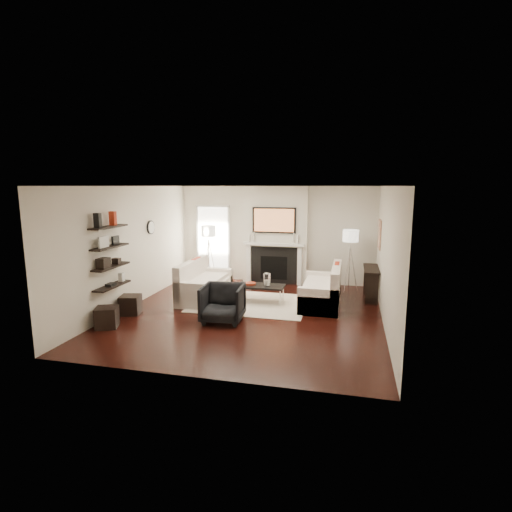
% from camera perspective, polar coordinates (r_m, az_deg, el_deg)
% --- Properties ---
extents(room_envelope, '(6.00, 6.00, 6.00)m').
position_cam_1_polar(room_envelope, '(8.34, -0.96, 0.66)').
color(room_envelope, black).
rests_on(room_envelope, ground).
extents(chimney_breast, '(1.80, 0.25, 2.70)m').
position_cam_1_polar(chimney_breast, '(11.12, 2.74, 2.99)').
color(chimney_breast, silver).
rests_on(chimney_breast, floor).
extents(fireplace_surround, '(1.30, 0.02, 1.04)m').
position_cam_1_polar(fireplace_surround, '(11.12, 2.57, -1.34)').
color(fireplace_surround, black).
rests_on(fireplace_surround, floor).
extents(firebox, '(0.75, 0.02, 0.65)m').
position_cam_1_polar(firebox, '(11.13, 2.56, -1.70)').
color(firebox, black).
rests_on(firebox, floor).
extents(mantel_pilaster_l, '(0.12, 0.08, 1.10)m').
position_cam_1_polar(mantel_pilaster_l, '(11.24, -1.06, -1.05)').
color(mantel_pilaster_l, white).
rests_on(mantel_pilaster_l, floor).
extents(mantel_pilaster_r, '(0.12, 0.08, 1.10)m').
position_cam_1_polar(mantel_pilaster_r, '(10.98, 6.24, -1.38)').
color(mantel_pilaster_r, white).
rests_on(mantel_pilaster_r, floor).
extents(mantel_shelf, '(1.70, 0.18, 0.07)m').
position_cam_1_polar(mantel_shelf, '(10.97, 2.55, 1.68)').
color(mantel_shelf, white).
rests_on(mantel_shelf, chimney_breast).
extents(tv_body, '(1.20, 0.06, 0.70)m').
position_cam_1_polar(tv_body, '(10.92, 2.60, 5.13)').
color(tv_body, black).
rests_on(tv_body, chimney_breast).
extents(tv_screen, '(1.10, 0.00, 0.62)m').
position_cam_1_polar(tv_screen, '(10.89, 2.57, 5.12)').
color(tv_screen, '#BF723F').
rests_on(tv_screen, tv_body).
extents(candlestick_l_tall, '(0.04, 0.04, 0.30)m').
position_cam_1_polar(candlestick_l_tall, '(11.07, -0.24, 2.74)').
color(candlestick_l_tall, silver).
rests_on(candlestick_l_tall, mantel_shelf).
extents(candlestick_l_short, '(0.04, 0.04, 0.24)m').
position_cam_1_polar(candlestick_l_short, '(11.11, -0.89, 2.60)').
color(candlestick_l_short, silver).
rests_on(candlestick_l_short, mantel_shelf).
extents(candlestick_r_tall, '(0.04, 0.04, 0.30)m').
position_cam_1_polar(candlestick_r_tall, '(10.87, 5.41, 2.55)').
color(candlestick_r_tall, silver).
rests_on(candlestick_r_tall, mantel_shelf).
extents(candlestick_r_short, '(0.04, 0.04, 0.24)m').
position_cam_1_polar(candlestick_r_short, '(10.85, 6.09, 2.37)').
color(candlestick_r_short, silver).
rests_on(candlestick_r_short, mantel_shelf).
extents(hallway_panel, '(0.90, 0.02, 2.10)m').
position_cam_1_polar(hallway_panel, '(11.74, -6.09, 1.84)').
color(hallway_panel, white).
rests_on(hallway_panel, floor).
extents(door_trim_l, '(0.06, 0.06, 2.16)m').
position_cam_1_polar(door_trim_l, '(11.89, -8.30, 1.89)').
color(door_trim_l, white).
rests_on(door_trim_l, floor).
extents(door_trim_r, '(0.06, 0.06, 2.16)m').
position_cam_1_polar(door_trim_r, '(11.57, -3.88, 1.75)').
color(door_trim_r, white).
rests_on(door_trim_r, floor).
extents(door_trim_top, '(1.02, 0.06, 0.06)m').
position_cam_1_polar(door_trim_top, '(11.62, -6.22, 7.10)').
color(door_trim_top, white).
rests_on(door_trim_top, wall_back).
extents(rug, '(2.60, 2.00, 0.01)m').
position_cam_1_polar(rug, '(9.37, -0.80, -6.74)').
color(rug, beige).
rests_on(rug, floor).
extents(loveseat_left_base, '(0.85, 1.80, 0.42)m').
position_cam_1_polar(loveseat_left_base, '(9.75, -7.27, -4.91)').
color(loveseat_left_base, white).
rests_on(loveseat_left_base, floor).
extents(loveseat_left_back, '(0.18, 1.80, 0.80)m').
position_cam_1_polar(loveseat_left_back, '(9.79, -9.15, -2.98)').
color(loveseat_left_back, white).
rests_on(loveseat_left_back, floor).
extents(loveseat_left_arm_n, '(0.85, 0.18, 0.60)m').
position_cam_1_polar(loveseat_left_arm_n, '(9.00, -9.11, -5.63)').
color(loveseat_left_arm_n, white).
rests_on(loveseat_left_arm_n, floor).
extents(loveseat_left_arm_s, '(0.85, 0.18, 0.60)m').
position_cam_1_polar(loveseat_left_arm_s, '(10.46, -5.71, -3.34)').
color(loveseat_left_arm_s, white).
rests_on(loveseat_left_arm_s, floor).
extents(loveseat_left_cushion, '(0.63, 1.44, 0.10)m').
position_cam_1_polar(loveseat_left_cushion, '(9.67, -7.02, -3.44)').
color(loveseat_left_cushion, white).
rests_on(loveseat_left_cushion, loveseat_left_base).
extents(pillow_left_orange, '(0.10, 0.42, 0.42)m').
position_cam_1_polar(pillow_left_orange, '(10.02, -8.52, -1.48)').
color(pillow_left_orange, '#B02C15').
rests_on(pillow_left_orange, loveseat_left_cushion).
extents(pillow_left_charcoal, '(0.10, 0.40, 0.40)m').
position_cam_1_polar(pillow_left_charcoal, '(9.48, -9.87, -2.23)').
color(pillow_left_charcoal, black).
rests_on(pillow_left_charcoal, loveseat_left_cushion).
extents(loveseat_right_base, '(0.85, 1.80, 0.42)m').
position_cam_1_polar(loveseat_right_base, '(9.32, 9.22, -5.65)').
color(loveseat_right_base, white).
rests_on(loveseat_right_base, floor).
extents(loveseat_right_back, '(0.18, 1.80, 0.80)m').
position_cam_1_polar(loveseat_right_back, '(9.23, 11.36, -3.86)').
color(loveseat_right_back, white).
rests_on(loveseat_right_back, floor).
extents(loveseat_right_arm_n, '(0.85, 0.18, 0.60)m').
position_cam_1_polar(loveseat_right_arm_n, '(8.52, 8.82, -6.51)').
color(loveseat_right_arm_n, white).
rests_on(loveseat_right_arm_n, floor).
extents(loveseat_right_arm_s, '(0.85, 0.18, 0.60)m').
position_cam_1_polar(loveseat_right_arm_s, '(10.08, 9.59, -3.94)').
color(loveseat_right_arm_s, white).
rests_on(loveseat_right_arm_s, floor).
extents(loveseat_right_cushion, '(0.63, 1.44, 0.10)m').
position_cam_1_polar(loveseat_right_cushion, '(9.26, 8.96, -4.09)').
color(loveseat_right_cushion, white).
rests_on(loveseat_right_cushion, loveseat_right_base).
extents(pillow_right_orange, '(0.10, 0.42, 0.42)m').
position_cam_1_polar(pillow_right_orange, '(9.47, 11.47, -2.23)').
color(pillow_right_orange, '#B02C15').
rests_on(pillow_right_orange, loveseat_right_cushion).
extents(pillow_right_charcoal, '(0.10, 0.40, 0.40)m').
position_cam_1_polar(pillow_right_charcoal, '(8.89, 11.32, -3.10)').
color(pillow_right_charcoal, black).
rests_on(pillow_right_charcoal, loveseat_right_cushion).
extents(coffee_table, '(1.10, 0.55, 0.04)m').
position_cam_1_polar(coffee_table, '(9.32, 0.66, -4.31)').
color(coffee_table, black).
rests_on(coffee_table, floor).
extents(coffee_leg_nw, '(0.02, 0.02, 0.38)m').
position_cam_1_polar(coffee_leg_nw, '(9.29, -2.67, -5.71)').
color(coffee_leg_nw, silver).
rests_on(coffee_leg_nw, floor).
extents(coffee_leg_ne, '(0.02, 0.02, 0.38)m').
position_cam_1_polar(coffee_leg_ne, '(9.07, 3.45, -6.11)').
color(coffee_leg_ne, silver).
rests_on(coffee_leg_ne, floor).
extents(coffee_leg_sw, '(0.02, 0.02, 0.38)m').
position_cam_1_polar(coffee_leg_sw, '(9.70, -1.94, -5.03)').
color(coffee_leg_sw, silver).
rests_on(coffee_leg_sw, floor).
extents(coffee_leg_se, '(0.02, 0.02, 0.38)m').
position_cam_1_polar(coffee_leg_se, '(9.49, 3.92, -5.39)').
color(coffee_leg_se, silver).
rests_on(coffee_leg_se, floor).
extents(hurricane_glass, '(0.17, 0.17, 0.30)m').
position_cam_1_polar(hurricane_glass, '(9.25, 1.57, -3.41)').
color(hurricane_glass, white).
rests_on(hurricane_glass, coffee_table).
extents(hurricane_candle, '(0.09, 0.09, 0.13)m').
position_cam_1_polar(hurricane_candle, '(9.27, 1.57, -3.80)').
color(hurricane_candle, white).
rests_on(hurricane_candle, coffee_table).
extents(copper_bowl, '(0.27, 0.27, 0.04)m').
position_cam_1_polar(copper_bowl, '(9.37, -0.83, -3.96)').
color(copper_bowl, '#A3321B').
rests_on(copper_bowl, coffee_table).
extents(armchair, '(0.86, 0.82, 0.83)m').
position_cam_1_polar(armchair, '(8.08, -4.79, -6.48)').
color(armchair, black).
rests_on(armchair, floor).
extents(lamp_left_post, '(0.02, 0.02, 1.20)m').
position_cam_1_polar(lamp_left_post, '(11.44, -6.72, -0.67)').
color(lamp_left_post, silver).
rests_on(lamp_left_post, floor).
extents(lamp_left_shade, '(0.40, 0.40, 0.30)m').
position_cam_1_polar(lamp_left_shade, '(11.32, -6.80, 3.56)').
color(lamp_left_shade, white).
rests_on(lamp_left_shade, lamp_left_post).
extents(lamp_left_leg_a, '(0.25, 0.02, 1.23)m').
position_cam_1_polar(lamp_left_leg_a, '(11.41, -6.20, -0.70)').
color(lamp_left_leg_a, silver).
rests_on(lamp_left_leg_a, floor).
extents(lamp_left_leg_b, '(0.14, 0.22, 1.23)m').
position_cam_1_polar(lamp_left_leg_b, '(11.55, -6.81, -0.57)').
color(lamp_left_leg_b, silver).
rests_on(lamp_left_leg_b, floor).
extents(lamp_left_leg_c, '(0.14, 0.22, 1.23)m').
position_cam_1_polar(lamp_left_leg_c, '(11.37, -7.14, -0.75)').
color(lamp_left_leg_c, silver).
rests_on(lamp_left_leg_c, floor).
extents(lamp_right_post, '(0.02, 0.02, 1.20)m').
position_cam_1_polar(lamp_right_post, '(10.59, 13.19, -1.73)').
color(lamp_right_post, silver).
rests_on(lamp_right_post, floor).
extents(lamp_right_shade, '(0.40, 0.40, 0.30)m').
position_cam_1_polar(lamp_right_shade, '(10.46, 13.37, 2.84)').
color(lamp_right_shade, white).
rests_on(lamp_right_shade, lamp_right_post).
extents(lamp_right_leg_a, '(0.25, 0.02, 1.23)m').
position_cam_1_polar(lamp_right_leg_a, '(10.59, 13.78, -1.75)').
color(lamp_right_leg_a, silver).
rests_on(lamp_right_leg_a, floor).
extents(lamp_right_leg_b, '(0.14, 0.22, 1.23)m').
position_cam_1_polar(lamp_right_leg_b, '(10.69, 12.90, -1.62)').
color(lamp_right_leg_b, silver).
rests_on(lamp_right_leg_b, floor).
extents(lamp_right_leg_c, '(0.14, 0.22, 1.23)m').
position_cam_1_polar(lamp_right_leg_c, '(10.50, 12.88, -1.82)').
color(lamp_right_leg_c, silver).
rests_on(lamp_right_leg_c, floor).
extents(console_top, '(0.35, 1.20, 0.04)m').
position_cam_1_polar(console_top, '(10.03, 16.16, -1.76)').
color(console_top, black).
rests_on(console_top, floor).
extents(console_leg_n, '(0.30, 0.04, 0.71)m').
position_cam_1_polar(console_leg_n, '(9.57, 16.19, -4.61)').
color(console_leg_n, black).
rests_on(console_leg_n, floor).
extents(console_leg_s, '(0.30, 0.04, 0.71)m').
position_cam_1_polar(console_leg_s, '(10.64, 15.94, -3.15)').
color(console_leg_s, black).
rests_on(console_leg_s, floor).
extents(wall_art, '(0.03, 0.70, 0.70)m').
position_cam_1_polar(wall_art, '(10.11, 17.24, 2.99)').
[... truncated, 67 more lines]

